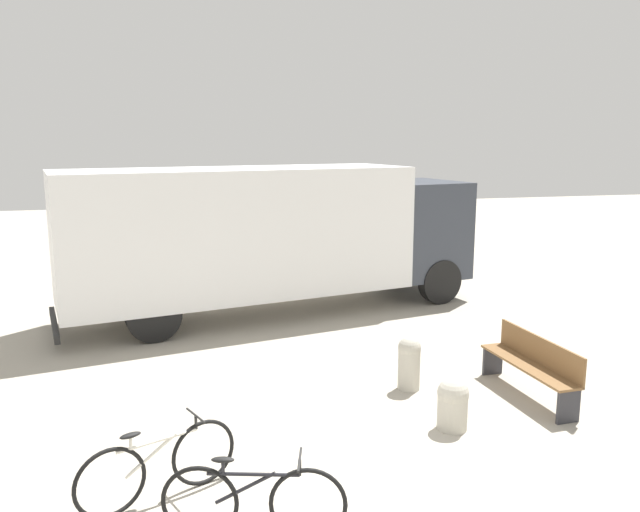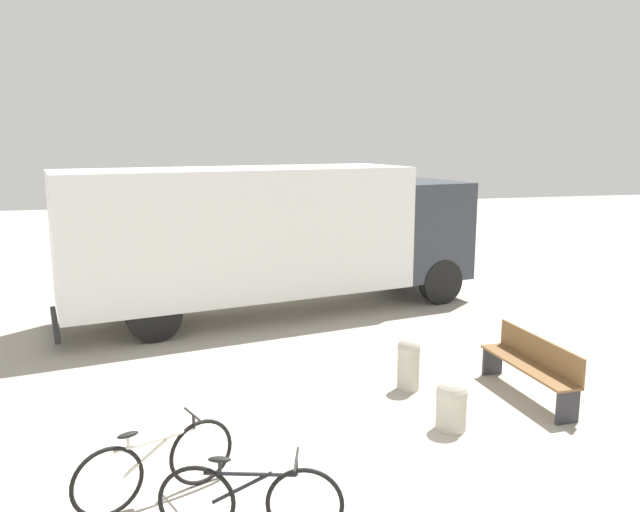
{
  "view_description": "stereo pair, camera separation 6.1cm",
  "coord_description": "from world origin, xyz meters",
  "px_view_note": "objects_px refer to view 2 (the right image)",
  "views": [
    {
      "loc": [
        -1.95,
        -5.9,
        3.75
      ],
      "look_at": [
        0.75,
        4.64,
        1.7
      ],
      "focal_mm": 35.0,
      "sensor_mm": 36.0,
      "label": 1
    },
    {
      "loc": [
        -1.89,
        -5.91,
        3.75
      ],
      "look_at": [
        0.75,
        4.64,
        1.7
      ],
      "focal_mm": 35.0,
      "sensor_mm": 36.0,
      "label": 2
    }
  ],
  "objects_px": {
    "bicycle_middle": "(250,501)",
    "delivery_truck": "(272,232)",
    "bicycle_near": "(156,465)",
    "bollard_far_bench": "(409,361)",
    "park_bench": "(532,363)",
    "bollard_near_bench": "(451,403)"
  },
  "relations": [
    {
      "from": "bicycle_middle",
      "to": "bicycle_near",
      "type": "bearing_deg",
      "value": 150.09
    },
    {
      "from": "park_bench",
      "to": "bollard_far_bench",
      "type": "distance_m",
      "value": 1.8
    },
    {
      "from": "delivery_truck",
      "to": "bicycle_near",
      "type": "xyz_separation_m",
      "value": [
        -2.43,
        -6.91,
        -1.38
      ]
    },
    {
      "from": "bicycle_near",
      "to": "bollard_far_bench",
      "type": "distance_m",
      "value": 4.25
    },
    {
      "from": "bicycle_middle",
      "to": "park_bench",
      "type": "bearing_deg",
      "value": 43.91
    },
    {
      "from": "bicycle_middle",
      "to": "bollard_far_bench",
      "type": "height_order",
      "value": "bicycle_middle"
    },
    {
      "from": "bicycle_middle",
      "to": "bollard_far_bench",
      "type": "distance_m",
      "value": 4.13
    },
    {
      "from": "bicycle_near",
      "to": "bicycle_middle",
      "type": "height_order",
      "value": "same"
    },
    {
      "from": "park_bench",
      "to": "bollard_far_bench",
      "type": "xyz_separation_m",
      "value": [
        -1.66,
        0.68,
        -0.06
      ]
    },
    {
      "from": "park_bench",
      "to": "bicycle_middle",
      "type": "distance_m",
      "value": 5.05
    },
    {
      "from": "bicycle_near",
      "to": "bicycle_middle",
      "type": "relative_size",
      "value": 0.97
    },
    {
      "from": "bicycle_near",
      "to": "bollard_near_bench",
      "type": "distance_m",
      "value": 3.8
    },
    {
      "from": "bicycle_middle",
      "to": "bollard_near_bench",
      "type": "height_order",
      "value": "bicycle_middle"
    },
    {
      "from": "delivery_truck",
      "to": "park_bench",
      "type": "distance_m",
      "value": 6.33
    },
    {
      "from": "delivery_truck",
      "to": "bicycle_middle",
      "type": "relative_size",
      "value": 5.46
    },
    {
      "from": "delivery_truck",
      "to": "bollard_far_bench",
      "type": "height_order",
      "value": "delivery_truck"
    },
    {
      "from": "bicycle_middle",
      "to": "delivery_truck",
      "type": "bearing_deg",
      "value": 95.01
    },
    {
      "from": "delivery_truck",
      "to": "bollard_far_bench",
      "type": "bearing_deg",
      "value": -86.29
    },
    {
      "from": "bicycle_near",
      "to": "bollard_far_bench",
      "type": "bearing_deg",
      "value": 7.6
    },
    {
      "from": "delivery_truck",
      "to": "bollard_far_bench",
      "type": "relative_size",
      "value": 11.31
    },
    {
      "from": "bollard_far_bench",
      "to": "bicycle_near",
      "type": "bearing_deg",
      "value": -150.06
    },
    {
      "from": "bicycle_middle",
      "to": "bollard_near_bench",
      "type": "distance_m",
      "value": 3.3
    }
  ]
}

